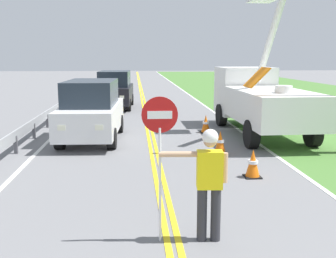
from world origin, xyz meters
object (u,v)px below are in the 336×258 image
at_px(stop_sign_paddle, 160,137).
at_px(oncoming_suv_nearest, 92,110).
at_px(oncoming_suv_second, 115,89).
at_px(traffic_cone_mid, 220,143).
at_px(traffic_cone_lead, 253,164).
at_px(flagger_worker, 209,178).
at_px(utility_bucket_truck, 259,96).
at_px(traffic_cone_tail, 206,124).

relative_size(stop_sign_paddle, oncoming_suv_nearest, 0.50).
height_order(oncoming_suv_second, traffic_cone_mid, oncoming_suv_second).
distance_m(oncoming_suv_second, traffic_cone_lead, 14.34).
xyz_separation_m(stop_sign_paddle, oncoming_suv_nearest, (-1.87, 8.10, -0.65)).
bearing_deg(flagger_worker, utility_bucket_truck, 68.27).
bearing_deg(flagger_worker, oncoming_suv_second, 97.47).
distance_m(oncoming_suv_nearest, traffic_cone_lead, 6.55).
distance_m(flagger_worker, stop_sign_paddle, 1.02).
bearing_deg(traffic_cone_mid, traffic_cone_tail, 87.32).
distance_m(flagger_worker, oncoming_suv_nearest, 8.57).
bearing_deg(oncoming_suv_nearest, traffic_cone_lead, -48.03).
distance_m(stop_sign_paddle, oncoming_suv_second, 17.09).
xyz_separation_m(flagger_worker, stop_sign_paddle, (-0.77, 0.05, 0.66)).
bearing_deg(utility_bucket_truck, flagger_worker, -111.73).
height_order(utility_bucket_truck, oncoming_suv_second, utility_bucket_truck).
bearing_deg(oncoming_suv_nearest, flagger_worker, -72.04).
distance_m(utility_bucket_truck, oncoming_suv_nearest, 6.30).
distance_m(utility_bucket_truck, traffic_cone_tail, 2.28).
relative_size(flagger_worker, traffic_cone_lead, 2.61).
distance_m(utility_bucket_truck, oncoming_suv_second, 9.96).
bearing_deg(oncoming_suv_second, oncoming_suv_nearest, -92.58).
height_order(traffic_cone_mid, traffic_cone_tail, same).
xyz_separation_m(stop_sign_paddle, oncoming_suv_second, (-1.47, 17.02, -0.65)).
height_order(flagger_worker, stop_sign_paddle, stop_sign_paddle).
height_order(oncoming_suv_nearest, traffic_cone_lead, oncoming_suv_nearest).
height_order(oncoming_suv_second, traffic_cone_tail, oncoming_suv_second).
height_order(utility_bucket_truck, traffic_cone_mid, utility_bucket_truck).
bearing_deg(traffic_cone_mid, oncoming_suv_second, 108.01).
height_order(utility_bucket_truck, oncoming_suv_nearest, utility_bucket_truck).
xyz_separation_m(traffic_cone_mid, traffic_cone_tail, (0.16, 3.41, 0.00)).
height_order(stop_sign_paddle, oncoming_suv_second, stop_sign_paddle).
distance_m(stop_sign_paddle, traffic_cone_lead, 4.32).
distance_m(flagger_worker, traffic_cone_mid, 6.00).
bearing_deg(oncoming_suv_second, utility_bucket_truck, -54.19).
bearing_deg(oncoming_suv_second, traffic_cone_tail, -64.08).
height_order(oncoming_suv_nearest, oncoming_suv_second, same).
xyz_separation_m(oncoming_suv_second, traffic_cone_mid, (3.67, -11.29, -0.72)).
relative_size(traffic_cone_lead, traffic_cone_mid, 1.00).
bearing_deg(utility_bucket_truck, stop_sign_paddle, -115.96).
bearing_deg(utility_bucket_truck, traffic_cone_tail, 174.39).
distance_m(stop_sign_paddle, traffic_cone_mid, 6.29).
relative_size(oncoming_suv_nearest, traffic_cone_mid, 6.69).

